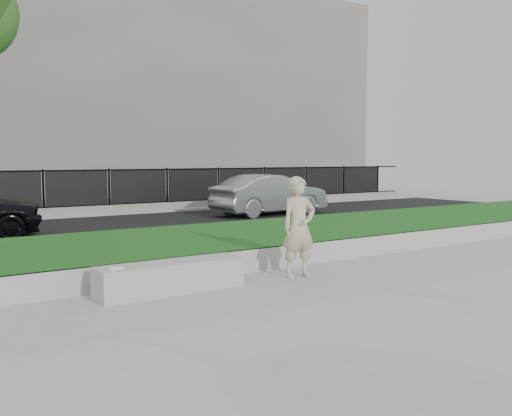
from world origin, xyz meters
TOP-DOWN VIEW (x-y plane):
  - ground at (0.00, 0.00)m, footprint 90.00×90.00m
  - grass_bank at (0.00, 3.00)m, footprint 34.00×4.00m
  - grass_kerb at (0.00, 1.04)m, footprint 34.00×0.08m
  - street at (0.00, 8.50)m, footprint 34.00×7.00m
  - far_pavement at (0.00, 13.00)m, footprint 34.00×3.00m
  - iron_fence at (0.00, 12.00)m, footprint 32.00×0.30m
  - building_facade at (0.00, 20.00)m, footprint 34.00×10.00m
  - stone_bench at (-1.67, 0.47)m, footprint 2.23×0.56m
  - man at (0.57, 0.25)m, footprint 0.66×0.48m
  - book at (-2.54, 0.41)m, footprint 0.21×0.16m
  - car_silver at (6.10, 8.73)m, footprint 4.28×1.76m

SIDE VIEW (x-z plane):
  - ground at x=0.00m, z-range 0.00..0.00m
  - street at x=0.00m, z-range 0.00..0.04m
  - far_pavement at x=0.00m, z-range 0.00..0.12m
  - grass_bank at x=0.00m, z-range 0.00..0.40m
  - grass_kerb at x=0.00m, z-range 0.00..0.40m
  - stone_bench at x=-1.67m, z-range 0.00..0.46m
  - book at x=-2.54m, z-range 0.46..0.48m
  - iron_fence at x=0.00m, z-range -0.21..1.29m
  - car_silver at x=6.10m, z-range 0.04..1.42m
  - man at x=0.57m, z-range 0.00..1.68m
  - building_facade at x=0.00m, z-range 0.00..10.00m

